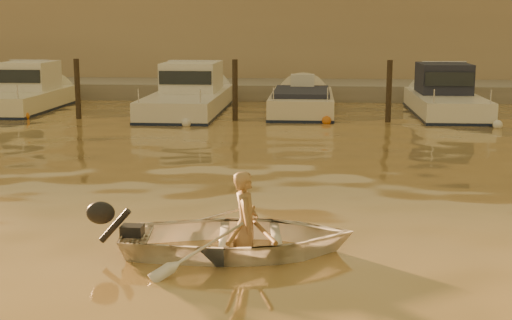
# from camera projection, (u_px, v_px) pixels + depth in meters

# --- Properties ---
(ground_plane) EXTENTS (160.00, 160.00, 0.00)m
(ground_plane) POSITION_uv_depth(u_px,v_px,m) (141.00, 252.00, 10.04)
(ground_plane) COLOR olive
(ground_plane) RESTS_ON ground
(dinghy) EXTENTS (3.49, 2.66, 0.68)m
(dinghy) POSITION_uv_depth(u_px,v_px,m) (238.00, 238.00, 9.97)
(dinghy) COLOR silver
(dinghy) RESTS_ON ground_plane
(person) EXTENTS (0.41, 0.57, 1.47)m
(person) POSITION_uv_depth(u_px,v_px,m) (246.00, 223.00, 9.93)
(person) COLOR #9F7C4F
(person) RESTS_ON dinghy
(outboard_motor) EXTENTS (0.94, 0.49, 0.70)m
(outboard_motor) POSITION_uv_depth(u_px,v_px,m) (131.00, 234.00, 9.92)
(outboard_motor) COLOR black
(outboard_motor) RESTS_ON dinghy
(oar_port) EXTENTS (0.71, 2.02, 0.13)m
(oar_port) POSITION_uv_depth(u_px,v_px,m) (256.00, 224.00, 9.94)
(oar_port) COLOR brown
(oar_port) RESTS_ON dinghy
(oar_starboard) EXTENTS (0.20, 2.10, 0.13)m
(oar_starboard) POSITION_uv_depth(u_px,v_px,m) (242.00, 224.00, 9.93)
(oar_starboard) COLOR brown
(oar_starboard) RESTS_ON dinghy
(moored_boat_1) EXTENTS (2.10, 6.31, 1.75)m
(moored_boat_1) POSITION_uv_depth(u_px,v_px,m) (25.00, 93.00, 26.24)
(moored_boat_1) COLOR beige
(moored_boat_1) RESTS_ON ground_plane
(moored_boat_2) EXTENTS (2.45, 8.14, 1.75)m
(moored_boat_2) POSITION_uv_depth(u_px,v_px,m) (189.00, 94.00, 25.75)
(moored_boat_2) COLOR silver
(moored_boat_2) RESTS_ON ground_plane
(moored_boat_3) EXTENTS (2.17, 6.24, 0.95)m
(moored_boat_3) POSITION_uv_depth(u_px,v_px,m) (302.00, 106.00, 25.50)
(moored_boat_3) COLOR beige
(moored_boat_3) RESTS_ON ground_plane
(moored_boat_4) EXTENTS (2.17, 6.73, 1.75)m
(moored_boat_4) POSITION_uv_depth(u_px,v_px,m) (446.00, 97.00, 25.01)
(moored_boat_4) COLOR silver
(moored_boat_4) RESTS_ON ground_plane
(piling_1) EXTENTS (0.18, 0.18, 2.20)m
(piling_1) POSITION_uv_depth(u_px,v_px,m) (78.00, 92.00, 23.81)
(piling_1) COLOR #2D2319
(piling_1) RESTS_ON ground_plane
(piling_2) EXTENTS (0.18, 0.18, 2.20)m
(piling_2) POSITION_uv_depth(u_px,v_px,m) (235.00, 93.00, 23.39)
(piling_2) COLOR #2D2319
(piling_2) RESTS_ON ground_plane
(piling_3) EXTENTS (0.18, 0.18, 2.20)m
(piling_3) POSITION_uv_depth(u_px,v_px,m) (389.00, 94.00, 22.99)
(piling_3) COLOR #2D2319
(piling_3) RESTS_ON ground_plane
(fender_b) EXTENTS (0.30, 0.30, 0.30)m
(fender_b) POSITION_uv_depth(u_px,v_px,m) (25.00, 116.00, 23.86)
(fender_b) COLOR orange
(fender_b) RESTS_ON ground_plane
(fender_c) EXTENTS (0.30, 0.30, 0.30)m
(fender_c) POSITION_uv_depth(u_px,v_px,m) (186.00, 123.00, 22.23)
(fender_c) COLOR silver
(fender_c) RESTS_ON ground_plane
(fender_d) EXTENTS (0.30, 0.30, 0.30)m
(fender_d) POSITION_uv_depth(u_px,v_px,m) (327.00, 121.00, 22.74)
(fender_d) COLOR #C76217
(fender_d) RESTS_ON ground_plane
(fender_e) EXTENTS (0.30, 0.30, 0.30)m
(fender_e) POSITION_uv_depth(u_px,v_px,m) (498.00, 125.00, 21.81)
(fender_e) COLOR silver
(fender_e) RESTS_ON ground_plane
(quay) EXTENTS (52.00, 4.00, 1.00)m
(quay) POSITION_uv_depth(u_px,v_px,m) (259.00, 93.00, 31.05)
(quay) COLOR gray
(quay) RESTS_ON ground_plane
(waterfront_building) EXTENTS (46.00, 7.00, 4.80)m
(waterfront_building) POSITION_uv_depth(u_px,v_px,m) (268.00, 38.00, 36.00)
(waterfront_building) COLOR #9E8466
(waterfront_building) RESTS_ON quay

